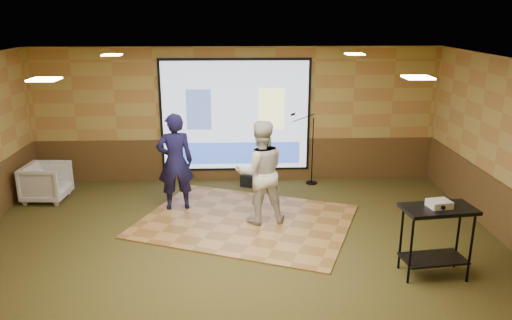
{
  "coord_description": "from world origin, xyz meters",
  "views": [
    {
      "loc": [
        0.03,
        -7.4,
        3.74
      ],
      "look_at": [
        0.35,
        0.69,
        1.3
      ],
      "focal_mm": 35.0,
      "sensor_mm": 36.0,
      "label": 1
    }
  ],
  "objects_px": {
    "av_table": "(437,227)",
    "mic_stand": "(310,162)",
    "duffel_bag": "(251,180)",
    "player_left": "(175,162)",
    "player_right": "(260,172)",
    "dance_floor": "(246,221)",
    "projector": "(439,204)",
    "banquet_chair": "(46,182)",
    "projector_screen": "(235,117)"
  },
  "relations": [
    {
      "from": "projector",
      "to": "player_left",
      "type": "bearing_deg",
      "value": 135.78
    },
    {
      "from": "dance_floor",
      "to": "banquet_chair",
      "type": "bearing_deg",
      "value": 162.52
    },
    {
      "from": "player_right",
      "to": "dance_floor",
      "type": "bearing_deg",
      "value": -16.95
    },
    {
      "from": "player_left",
      "to": "player_right",
      "type": "distance_m",
      "value": 1.74
    },
    {
      "from": "projector",
      "to": "mic_stand",
      "type": "distance_m",
      "value": 4.33
    },
    {
      "from": "projector_screen",
      "to": "av_table",
      "type": "xyz_separation_m",
      "value": [
        2.88,
        -4.4,
        -0.71
      ]
    },
    {
      "from": "projector_screen",
      "to": "mic_stand",
      "type": "xyz_separation_m",
      "value": [
        1.64,
        -0.29,
        -0.98
      ]
    },
    {
      "from": "player_left",
      "to": "av_table",
      "type": "relative_size",
      "value": 1.76
    },
    {
      "from": "av_table",
      "to": "duffel_bag",
      "type": "relative_size",
      "value": 2.46
    },
    {
      "from": "player_left",
      "to": "av_table",
      "type": "xyz_separation_m",
      "value": [
        4.03,
        -2.7,
        -0.2
      ]
    },
    {
      "from": "mic_stand",
      "to": "banquet_chair",
      "type": "relative_size",
      "value": 1.94
    },
    {
      "from": "player_right",
      "to": "duffel_bag",
      "type": "bearing_deg",
      "value": -96.01
    },
    {
      "from": "player_right",
      "to": "duffel_bag",
      "type": "xyz_separation_m",
      "value": [
        -0.1,
        1.98,
        -0.83
      ]
    },
    {
      "from": "av_table",
      "to": "projector",
      "type": "height_order",
      "value": "projector"
    },
    {
      "from": "player_right",
      "to": "projector",
      "type": "height_order",
      "value": "player_right"
    },
    {
      "from": "projector_screen",
      "to": "dance_floor",
      "type": "xyz_separation_m",
      "value": [
        0.17,
        -2.36,
        -1.46
      ]
    },
    {
      "from": "mic_stand",
      "to": "av_table",
      "type": "bearing_deg",
      "value": -80.05
    },
    {
      "from": "player_right",
      "to": "mic_stand",
      "type": "bearing_deg",
      "value": -128.52
    },
    {
      "from": "projector_screen",
      "to": "mic_stand",
      "type": "height_order",
      "value": "projector_screen"
    },
    {
      "from": "projector_screen",
      "to": "banquet_chair",
      "type": "xyz_separation_m",
      "value": [
        -3.86,
        -1.09,
        -1.09
      ]
    },
    {
      "from": "duffel_bag",
      "to": "player_right",
      "type": "bearing_deg",
      "value": -87.04
    },
    {
      "from": "projector_screen",
      "to": "player_left",
      "type": "distance_m",
      "value": 2.12
    },
    {
      "from": "player_right",
      "to": "av_table",
      "type": "distance_m",
      "value": 3.15
    },
    {
      "from": "projector_screen",
      "to": "av_table",
      "type": "bearing_deg",
      "value": -56.82
    },
    {
      "from": "player_right",
      "to": "projector",
      "type": "bearing_deg",
      "value": 131.74
    },
    {
      "from": "player_left",
      "to": "projector",
      "type": "height_order",
      "value": "player_left"
    },
    {
      "from": "projector_screen",
      "to": "player_right",
      "type": "height_order",
      "value": "projector_screen"
    },
    {
      "from": "av_table",
      "to": "projector",
      "type": "xyz_separation_m",
      "value": [
        -0.0,
        0.01,
        0.35
      ]
    },
    {
      "from": "projector_screen",
      "to": "player_left",
      "type": "height_order",
      "value": "projector_screen"
    },
    {
      "from": "dance_floor",
      "to": "projector",
      "type": "xyz_separation_m",
      "value": [
        2.7,
        -2.03,
        1.11
      ]
    },
    {
      "from": "mic_stand",
      "to": "banquet_chair",
      "type": "bearing_deg",
      "value": -178.47
    },
    {
      "from": "dance_floor",
      "to": "projector",
      "type": "height_order",
      "value": "projector"
    },
    {
      "from": "av_table",
      "to": "duffel_bag",
      "type": "distance_m",
      "value": 4.76
    },
    {
      "from": "mic_stand",
      "to": "projector",
      "type": "bearing_deg",
      "value": -80.04
    },
    {
      "from": "mic_stand",
      "to": "duffel_bag",
      "type": "distance_m",
      "value": 1.36
    },
    {
      "from": "projector_screen",
      "to": "dance_floor",
      "type": "bearing_deg",
      "value": -85.85
    },
    {
      "from": "player_left",
      "to": "duffel_bag",
      "type": "xyz_separation_m",
      "value": [
        1.49,
        1.28,
        -0.83
      ]
    },
    {
      "from": "projector_screen",
      "to": "duffel_bag",
      "type": "relative_size",
      "value": 7.62
    },
    {
      "from": "projector",
      "to": "banquet_chair",
      "type": "distance_m",
      "value": 7.54
    },
    {
      "from": "projector_screen",
      "to": "banquet_chair",
      "type": "height_order",
      "value": "projector_screen"
    },
    {
      "from": "av_table",
      "to": "mic_stand",
      "type": "relative_size",
      "value": 0.66
    },
    {
      "from": "player_right",
      "to": "av_table",
      "type": "xyz_separation_m",
      "value": [
        2.43,
        -2.0,
        -0.2
      ]
    },
    {
      "from": "mic_stand",
      "to": "player_left",
      "type": "bearing_deg",
      "value": -159.96
    },
    {
      "from": "mic_stand",
      "to": "dance_floor",
      "type": "bearing_deg",
      "value": -132.07
    },
    {
      "from": "dance_floor",
      "to": "banquet_chair",
      "type": "relative_size",
      "value": 4.43
    },
    {
      "from": "dance_floor",
      "to": "duffel_bag",
      "type": "height_order",
      "value": "duffel_bag"
    },
    {
      "from": "dance_floor",
      "to": "av_table",
      "type": "bearing_deg",
      "value": -36.95
    },
    {
      "from": "av_table",
      "to": "projector",
      "type": "distance_m",
      "value": 0.35
    },
    {
      "from": "player_left",
      "to": "duffel_bag",
      "type": "height_order",
      "value": "player_left"
    },
    {
      "from": "player_right",
      "to": "av_table",
      "type": "bearing_deg",
      "value": 131.68
    }
  ]
}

